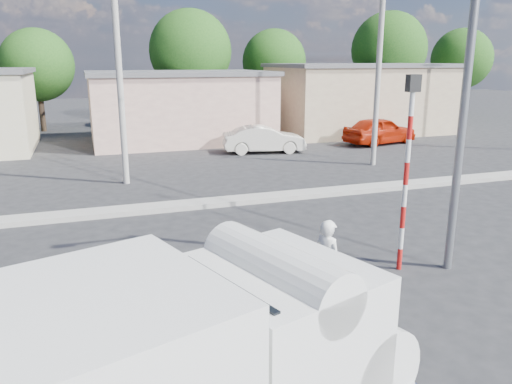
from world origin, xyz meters
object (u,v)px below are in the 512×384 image
object	(u,v)px
cyclist	(327,277)
car_red	(380,131)
truck	(147,384)
traffic_pole	(407,158)
bicycle	(326,291)
streetlight	(464,44)
car_cream	(264,139)

from	to	relation	value
cyclist	car_red	size ratio (longest dim) A/B	0.35
truck	traffic_pole	distance (m)	7.68
traffic_pole	cyclist	bearing A→B (deg)	-151.22
bicycle	car_red	world-z (taller)	car_red
traffic_pole	streetlight	distance (m)	2.56
cyclist	traffic_pole	size ratio (longest dim) A/B	0.37
truck	traffic_pole	size ratio (longest dim) A/B	1.52
bicycle	traffic_pole	bearing A→B (deg)	-84.11
bicycle	traffic_pole	xyz separation A→B (m)	(2.58, 1.42, 2.09)
truck	car_red	distance (m)	25.26
truck	cyclist	distance (m)	4.72
car_red	traffic_pole	world-z (taller)	traffic_pole
truck	streetlight	world-z (taller)	streetlight
bicycle	car_cream	distance (m)	17.16
cyclist	car_red	world-z (taller)	cyclist
bicycle	streetlight	size ratio (longest dim) A/B	0.21
car_red	bicycle	bearing A→B (deg)	131.73
car_red	streetlight	bearing A→B (deg)	138.91
streetlight	cyclist	bearing A→B (deg)	-162.38
car_cream	truck	bearing A→B (deg)	167.07
car_cream	traffic_pole	bearing A→B (deg)	-177.93
truck	streetlight	distance (m)	8.94
truck	car_red	bearing A→B (deg)	33.78
bicycle	car_cream	size ratio (longest dim) A/B	0.46
streetlight	traffic_pole	bearing A→B (deg)	162.27
car_cream	traffic_pole	xyz separation A→B (m)	(-2.14, -15.08, 1.90)
truck	car_cream	xyz separation A→B (m)	(8.31, 19.50, -0.74)
bicycle	streetlight	distance (m)	5.79
cyclist	car_cream	bearing A→B (deg)	-38.88
bicycle	traffic_pole	world-z (taller)	traffic_pole
bicycle	cyclist	distance (m)	0.29
car_red	traffic_pole	size ratio (longest dim) A/B	1.04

